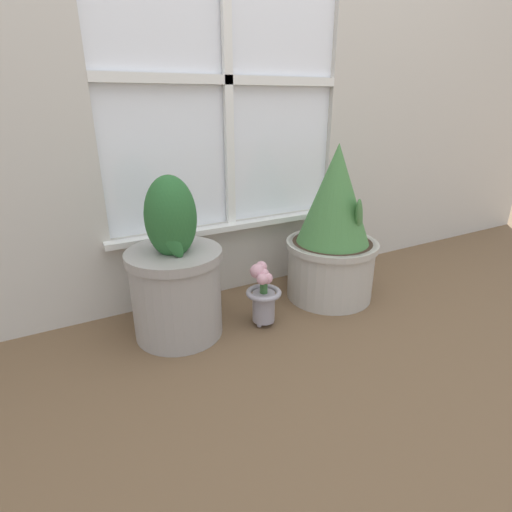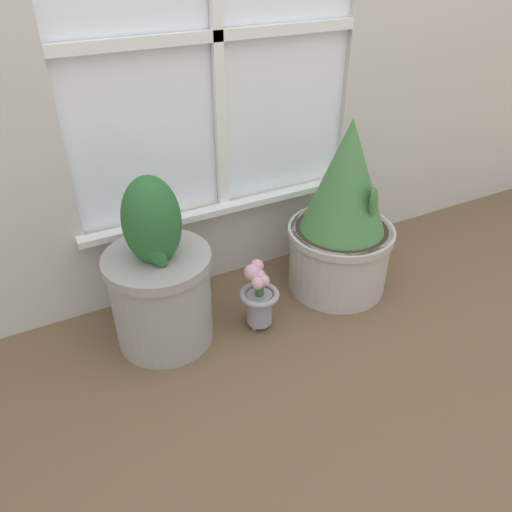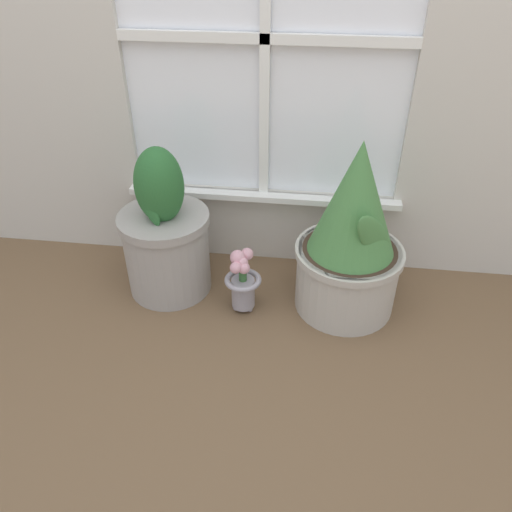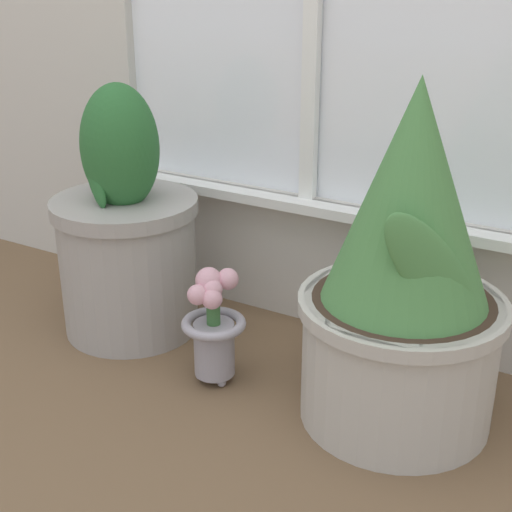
{
  "view_description": "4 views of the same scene",
  "coord_description": "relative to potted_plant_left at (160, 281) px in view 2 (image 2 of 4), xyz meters",
  "views": [
    {
      "loc": [
        -0.73,
        -0.94,
        0.85
      ],
      "look_at": [
        -0.02,
        0.37,
        0.26
      ],
      "focal_mm": 28.0,
      "sensor_mm": 36.0,
      "label": 1
    },
    {
      "loc": [
        -0.68,
        -0.93,
        1.21
      ],
      "look_at": [
        -0.03,
        0.31,
        0.28
      ],
      "focal_mm": 35.0,
      "sensor_mm": 36.0,
      "label": 2
    },
    {
      "loc": [
        0.2,
        -1.18,
        1.3
      ],
      "look_at": [
        0.01,
        0.34,
        0.21
      ],
      "focal_mm": 35.0,
      "sensor_mm": 36.0,
      "label": 3
    },
    {
      "loc": [
        0.73,
        -0.84,
        0.86
      ],
      "look_at": [
        0.05,
        0.32,
        0.3
      ],
      "focal_mm": 50.0,
      "sensor_mm": 36.0,
      "label": 4
    }
  ],
  "objects": [
    {
      "name": "potted_plant_right",
      "position": [
        0.71,
        -0.03,
        0.07
      ],
      "size": [
        0.4,
        0.4,
        0.68
      ],
      "color": "#B7B2A8",
      "rests_on": "ground_plane"
    },
    {
      "name": "ground_plane",
      "position": [
        0.35,
        -0.38,
        -0.24
      ],
      "size": [
        10.0,
        10.0,
        0.0
      ],
      "primitive_type": "plane",
      "color": "brown"
    },
    {
      "name": "potted_plant_left",
      "position": [
        0.0,
        0.0,
        0.0
      ],
      "size": [
        0.35,
        0.35,
        0.61
      ],
      "color": "#9E9993",
      "rests_on": "ground_plane"
    },
    {
      "name": "flower_vase",
      "position": [
        0.32,
        -0.1,
        -0.11
      ],
      "size": [
        0.14,
        0.14,
        0.26
      ],
      "color": "#99939E",
      "rests_on": "ground_plane"
    }
  ]
}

